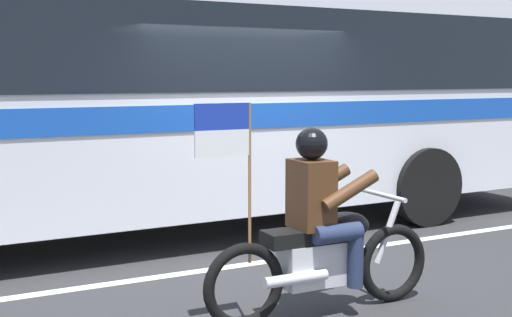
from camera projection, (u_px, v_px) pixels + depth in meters
ground_plane at (247, 248)px, 7.77m from camera, size 60.00×60.00×0.00m
sidewalk_curb at (121, 181)px, 12.26m from camera, size 28.00×3.80×0.15m
lane_center_stripe at (272, 261)px, 7.24m from camera, size 26.60×0.14×0.01m
transit_bus at (185, 83)px, 8.47m from camera, size 10.66×2.79×3.22m
motorcycle_with_rider at (321, 236)px, 5.55m from camera, size 2.20×0.64×1.78m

